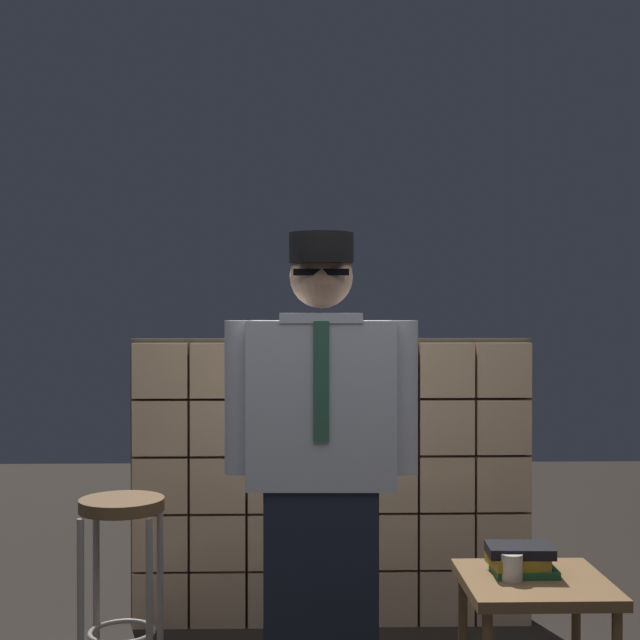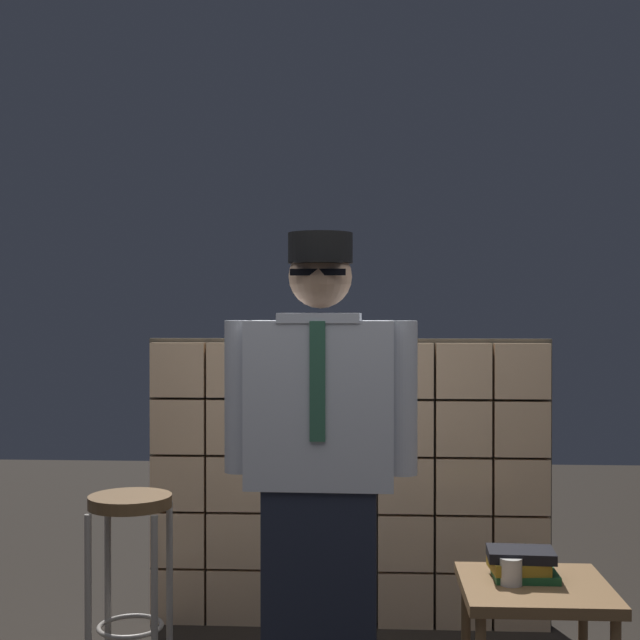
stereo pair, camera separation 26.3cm
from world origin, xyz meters
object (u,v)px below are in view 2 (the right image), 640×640
(standing_person, at_px, (320,467))
(side_table, at_px, (535,604))
(bar_stool, at_px, (130,543))
(book_stack, at_px, (521,564))
(coffee_mug, at_px, (512,571))

(standing_person, xyz_separation_m, side_table, (0.77, -0.11, -0.46))
(bar_stool, distance_m, book_stack, 1.56)
(bar_stool, height_order, coffee_mug, bar_stool)
(standing_person, bearing_deg, book_stack, -2.99)
(bar_stool, relative_size, side_table, 1.38)
(standing_person, height_order, side_table, standing_person)
(bar_stool, bearing_deg, side_table, -14.28)
(bar_stool, xyz_separation_m, side_table, (1.56, -0.40, -0.09))
(coffee_mug, bearing_deg, side_table, 12.51)
(standing_person, relative_size, side_table, 3.26)
(side_table, height_order, book_stack, book_stack)
(standing_person, xyz_separation_m, book_stack, (0.73, -0.06, -0.33))
(bar_stool, distance_m, coffee_mug, 1.54)
(side_table, height_order, coffee_mug, coffee_mug)
(side_table, xyz_separation_m, coffee_mug, (-0.09, -0.02, 0.12))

